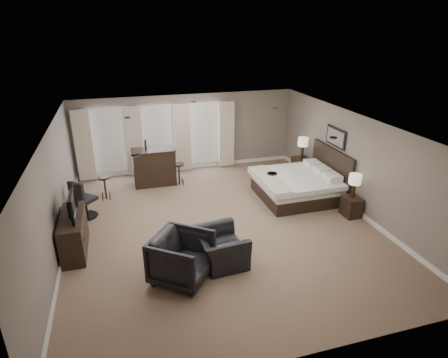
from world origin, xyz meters
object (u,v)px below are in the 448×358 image
object	(u,v)px
armchair_near	(220,242)
armchair_far	(182,256)
dresser	(74,234)
nightstand_far	(301,167)
nightstand_near	(351,207)
lamp_far	(303,148)
bar_stool_right	(179,174)
bar_counter	(154,167)
bar_stool_left	(105,188)
desk_chair	(84,198)
bed	(297,175)
tv	(70,214)
lamp_near	(354,186)

from	to	relation	value
armchair_near	armchair_far	bearing A→B (deg)	106.40
dresser	nightstand_far	bearing A→B (deg)	20.81
dresser	nightstand_near	bearing A→B (deg)	-2.24
lamp_far	dresser	bearing A→B (deg)	-159.19
nightstand_near	bar_stool_right	world-z (taller)	bar_stool_right
bar_counter	bar_stool_left	bearing A→B (deg)	-154.87
bar_stool_left	desk_chair	world-z (taller)	desk_chair
nightstand_near	armchair_near	xyz separation A→B (m)	(-3.91, -1.06, 0.22)
bed	desk_chair	xyz separation A→B (m)	(-5.87, 0.45, -0.17)
nightstand_far	bar_stool_right	world-z (taller)	bar_stool_right
desk_chair	nightstand_near	bearing A→B (deg)	-154.17
bar_counter	bar_stool_right	bearing A→B (deg)	-19.42
bar_counter	desk_chair	xyz separation A→B (m)	(-2.01, -1.72, -0.05)
bar_stool_right	desk_chair	bearing A→B (deg)	-151.94
nightstand_near	desk_chair	size ratio (longest dim) A/B	0.50
tv	bar_stool_right	distance (m)	4.28
armchair_near	tv	bearing A→B (deg)	61.61
lamp_near	dresser	world-z (taller)	lamp_near
bed	tv	xyz separation A→B (m)	(-6.03, -1.18, 0.24)
bar_stool_right	bar_stool_left	bearing A→B (deg)	-168.67
armchair_near	bar_counter	size ratio (longest dim) A/B	0.84
bed	nightstand_near	size ratio (longest dim) A/B	4.15
lamp_near	armchair_near	world-z (taller)	lamp_near
nightstand_far	tv	size ratio (longest dim) A/B	0.65
bar_stool_left	desk_chair	bearing A→B (deg)	-116.09
lamp_far	bar_stool_right	distance (m)	4.10
lamp_far	dresser	xyz separation A→B (m)	(-6.92, -2.63, -0.56)
bar_counter	bar_stool_left	world-z (taller)	bar_counter
dresser	armchair_far	size ratio (longest dim) A/B	1.40
nightstand_near	lamp_far	bearing A→B (deg)	90.00
bed	bar_stool_left	xyz separation A→B (m)	(-5.38, 1.46, -0.36)
lamp_near	desk_chair	xyz separation A→B (m)	(-6.76, 1.90, -0.32)
tv	bar_stool_right	bearing A→B (deg)	-43.19
nightstand_near	lamp_far	size ratio (longest dim) A/B	0.77
armchair_far	bar_stool_left	distance (m)	4.55
nightstand_near	armchair_near	world-z (taller)	armchair_near
tv	bar_stool_right	size ratio (longest dim) A/B	1.42
bed	lamp_near	bearing A→B (deg)	-58.46
nightstand_near	lamp_near	size ratio (longest dim) A/B	0.82
lamp_far	tv	distance (m)	7.40
nightstand_far	bar_stool_right	size ratio (longest dim) A/B	0.93
nightstand_far	lamp_far	size ratio (longest dim) A/B	0.93
lamp_near	dresser	size ratio (longest dim) A/B	0.43
tv	bar_stool_left	xyz separation A→B (m)	(0.65, 2.64, -0.60)
lamp_far	bed	bearing A→B (deg)	-121.54
bar_stool_left	desk_chair	distance (m)	1.14
nightstand_far	tv	distance (m)	7.43
nightstand_far	bar_stool_right	xyz separation A→B (m)	(-4.02, 0.46, 0.03)
dresser	armchair_far	bearing A→B (deg)	-37.98
nightstand_far	lamp_far	world-z (taller)	lamp_far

